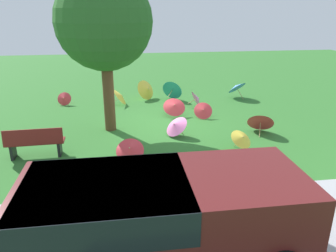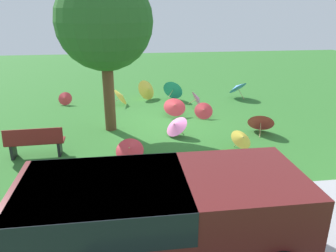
% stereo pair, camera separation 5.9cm
% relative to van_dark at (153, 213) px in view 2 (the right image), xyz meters
% --- Properties ---
extents(ground, '(40.00, 40.00, 0.00)m').
position_rel_van_dark_xyz_m(ground, '(-0.84, -6.82, -0.91)').
color(ground, '#2D6B28').
extents(road_strip, '(40.00, 3.71, 0.01)m').
position_rel_van_dark_xyz_m(road_strip, '(-0.84, -0.23, -0.91)').
color(road_strip, '#9E9EA3').
rests_on(road_strip, ground).
extents(van_dark, '(4.60, 2.13, 1.53)m').
position_rel_van_dark_xyz_m(van_dark, '(0.00, 0.00, 0.00)').
color(van_dark, '#591919').
rests_on(van_dark, ground).
extents(park_bench, '(1.62, 0.54, 0.90)m').
position_rel_van_dark_xyz_m(park_bench, '(2.96, -4.48, -0.45)').
color(park_bench, maroon).
rests_on(park_bench, ground).
extents(shade_tree, '(3.11, 3.11, 5.20)m').
position_rel_van_dark_xyz_m(shade_tree, '(0.90, -6.48, 2.71)').
color(shade_tree, brown).
rests_on(shade_tree, ground).
extents(parasol_red_0, '(1.09, 0.99, 0.82)m').
position_rel_van_dark_xyz_m(parasol_red_0, '(-4.21, -5.50, -0.49)').
color(parasol_red_0, tan).
rests_on(parasol_red_0, ground).
extents(parasol_red_1, '(0.62, 0.56, 0.59)m').
position_rel_van_dark_xyz_m(parasol_red_1, '(3.00, -9.88, -0.62)').
color(parasol_red_1, tan).
rests_on(parasol_red_1, ground).
extents(parasol_yellow_0, '(0.88, 0.86, 0.63)m').
position_rel_van_dark_xyz_m(parasol_yellow_0, '(-3.06, -4.16, -0.54)').
color(parasol_yellow_0, tan).
rests_on(parasol_yellow_0, ground).
extents(parasol_pink_0, '(0.67, 0.78, 0.73)m').
position_rel_van_dark_xyz_m(parasol_pink_0, '(-2.74, -8.78, -0.54)').
color(parasol_pink_0, tan).
rests_on(parasol_pink_0, ground).
extents(parasol_yellow_1, '(1.11, 1.09, 0.93)m').
position_rel_van_dark_xyz_m(parasol_yellow_1, '(-0.69, -10.36, -0.45)').
color(parasol_yellow_1, tan).
rests_on(parasol_yellow_1, ground).
extents(parasol_yellow_2, '(0.81, 0.86, 0.74)m').
position_rel_van_dark_xyz_m(parasol_yellow_2, '(0.52, -9.61, -0.54)').
color(parasol_yellow_2, tan).
rests_on(parasol_yellow_2, ground).
extents(parasol_red_2, '(0.78, 0.66, 0.62)m').
position_rel_van_dark_xyz_m(parasol_red_2, '(-2.64, -7.29, -0.60)').
color(parasol_red_2, tan).
rests_on(parasol_red_2, ground).
extents(parasol_red_3, '(0.90, 0.81, 0.75)m').
position_rel_van_dark_xyz_m(parasol_red_3, '(-1.56, -7.63, -0.49)').
color(parasol_red_3, tan).
rests_on(parasol_red_3, ground).
extents(parasol_teal_2, '(1.08, 0.99, 0.95)m').
position_rel_van_dark_xyz_m(parasol_teal_2, '(-1.90, -10.20, -0.44)').
color(parasol_teal_2, tan).
rests_on(parasol_teal_2, ground).
extents(parasol_red_5, '(0.85, 0.80, 0.70)m').
position_rel_van_dark_xyz_m(parasol_red_5, '(0.31, -3.77, -0.52)').
color(parasol_red_5, tan).
rests_on(parasol_red_5, ground).
extents(parasol_pink_1, '(1.00, 1.03, 0.71)m').
position_rel_van_dark_xyz_m(parasol_pink_1, '(-1.25, -5.55, -0.53)').
color(parasol_pink_1, tan).
rests_on(parasol_pink_1, ground).
extents(parasol_blue_0, '(1.18, 1.15, 0.88)m').
position_rel_van_dark_xyz_m(parasol_blue_0, '(-4.90, -9.98, -0.37)').
color(parasol_blue_0, tan).
rests_on(parasol_blue_0, ground).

